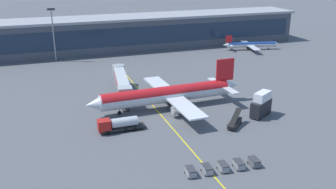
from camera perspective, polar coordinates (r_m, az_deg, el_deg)
name	(u,v)px	position (r m, az deg, el deg)	size (l,w,h in m)	color
ground_plane	(175,119)	(93.69, 1.00, -3.70)	(700.00, 700.00, 0.00)	#515459
apron_lead_in_line	(163,117)	(94.68, -0.78, -3.44)	(0.30, 80.00, 0.01)	yellow
terminal_building	(124,33)	(166.76, -6.64, 9.19)	(160.24, 19.07, 14.17)	#424751
main_airliner	(167,94)	(99.19, -0.10, 0.03)	(42.98, 33.90, 11.80)	silver
jet_bridge	(121,80)	(108.37, -7.04, 2.18)	(6.91, 24.97, 6.51)	#B2B7BC
fuel_tanker	(118,124)	(87.23, -7.51, -4.47)	(10.80, 2.73, 3.25)	#232326
catering_lift	(261,105)	(97.10, 13.87, -1.49)	(7.13, 5.59, 6.30)	black
belt_loader	(235,123)	(90.54, 10.00, -4.20)	(5.81, 5.83, 3.49)	black
baggage_cart_0	(191,172)	(70.37, 3.42, -11.53)	(1.77, 2.74, 1.48)	gray
baggage_cart_1	(207,169)	(71.36, 5.90, -11.13)	(1.77, 2.74, 1.48)	gray
baggage_cart_2	(223,167)	(72.48, 8.29, -10.72)	(1.77, 2.74, 1.48)	gray
baggage_cart_3	(239,164)	(73.72, 10.61, -10.30)	(1.77, 2.74, 1.48)	gray
baggage_cart_4	(254,162)	(75.08, 12.83, -9.88)	(1.77, 2.74, 1.48)	#595B60
commuter_jet_far	(251,44)	(169.21, 12.42, 7.36)	(25.35, 20.39, 6.49)	silver
apron_light_mast_0	(53,30)	(150.22, -16.92, 9.23)	(2.80, 0.50, 20.21)	gray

